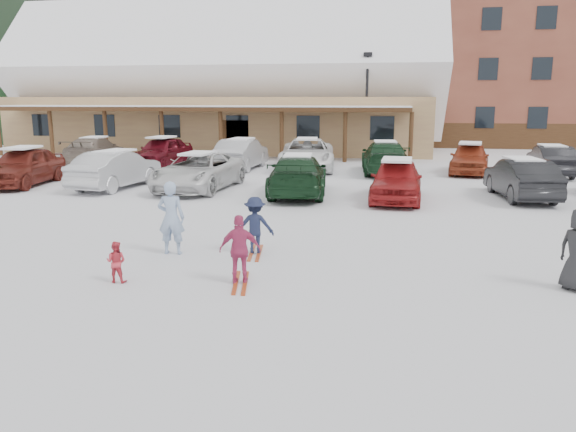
% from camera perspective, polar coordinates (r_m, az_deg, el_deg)
% --- Properties ---
extents(ground, '(160.00, 160.00, 0.00)m').
position_cam_1_polar(ground, '(11.60, -2.34, -5.79)').
color(ground, white).
rests_on(ground, ground).
extents(day_lodge, '(29.12, 12.50, 10.38)m').
position_cam_1_polar(day_lodge, '(40.39, -6.43, 12.40)').
color(day_lodge, tan).
rests_on(day_lodge, ground).
extents(alpine_hotel, '(31.48, 14.01, 21.48)m').
position_cam_1_polar(alpine_hotel, '(50.47, 24.77, 16.64)').
color(alpine_hotel, brown).
rests_on(alpine_hotel, ground).
extents(lamp_post, '(0.50, 0.25, 6.16)m').
position_cam_1_polar(lamp_post, '(34.36, 7.99, 11.69)').
color(lamp_post, black).
rests_on(lamp_post, ground).
extents(conifer_0, '(4.40, 4.40, 10.20)m').
position_cam_1_polar(conifer_0, '(49.75, -25.43, 13.26)').
color(conifer_0, black).
rests_on(conifer_0, ground).
extents(conifer_2, '(5.28, 5.28, 12.24)m').
position_cam_1_polar(conifer_2, '(62.03, -22.09, 14.09)').
color(conifer_2, black).
rests_on(conifer_2, ground).
extents(conifer_3, '(3.96, 3.96, 9.18)m').
position_cam_1_polar(conifer_3, '(54.93, 14.25, 13.18)').
color(conifer_3, black).
rests_on(conifer_3, ground).
extents(adult_skier, '(0.65, 0.46, 1.69)m').
position_cam_1_polar(adult_skier, '(13.07, -11.78, -0.18)').
color(adult_skier, '#90A8C9').
rests_on(adult_skier, ground).
extents(toddler_red, '(0.41, 0.32, 0.82)m').
position_cam_1_polar(toddler_red, '(11.41, -17.06, -4.47)').
color(toddler_red, '#CC3442').
rests_on(toddler_red, ground).
extents(child_navy, '(0.92, 0.61, 1.33)m').
position_cam_1_polar(child_navy, '(12.87, -3.36, -0.96)').
color(child_navy, '#181E39').
rests_on(child_navy, ground).
extents(skis_child_navy, '(0.40, 1.41, 0.03)m').
position_cam_1_polar(skis_child_navy, '(13.03, -3.33, -3.74)').
color(skis_child_navy, '#A23A17').
rests_on(skis_child_navy, ground).
extents(child_magenta, '(0.84, 0.48, 1.35)m').
position_cam_1_polar(child_magenta, '(10.80, -4.90, -3.43)').
color(child_magenta, '#B83463').
rests_on(child_magenta, ground).
extents(skis_child_magenta, '(0.47, 1.41, 0.03)m').
position_cam_1_polar(skis_child_magenta, '(10.99, -4.83, -6.76)').
color(skis_child_magenta, '#A23A17').
rests_on(skis_child_magenta, ground).
extents(parked_car_0, '(2.38, 4.77, 1.56)m').
position_cam_1_polar(parked_car_0, '(25.52, -25.27, 4.58)').
color(parked_car_0, maroon).
rests_on(parked_car_0, ground).
extents(parked_car_1, '(2.12, 4.68, 1.49)m').
position_cam_1_polar(parked_car_1, '(23.41, -17.09, 4.54)').
color(parked_car_1, '#B5B6BA').
rests_on(parked_car_1, ground).
extents(parked_car_2, '(2.74, 5.33, 1.44)m').
position_cam_1_polar(parked_car_2, '(22.24, -9.08, 4.49)').
color(parked_car_2, silver).
rests_on(parked_car_2, ground).
extents(parked_car_3, '(2.56, 5.25, 1.47)m').
position_cam_1_polar(parked_car_3, '(20.77, 1.01, 4.17)').
color(parked_car_3, '#13321A').
rests_on(parked_car_3, ground).
extents(parked_car_4, '(1.91, 4.32, 1.45)m').
position_cam_1_polar(parked_car_4, '(19.97, 10.95, 3.61)').
color(parked_car_4, '#A31D1E').
rests_on(parked_car_4, ground).
extents(parked_car_5, '(1.97, 4.47, 1.43)m').
position_cam_1_polar(parked_car_5, '(21.65, 22.61, 3.52)').
color(parked_car_5, black).
rests_on(parked_car_5, ground).
extents(parked_car_7, '(2.64, 5.21, 1.45)m').
position_cam_1_polar(parked_car_7, '(32.60, -19.04, 6.31)').
color(parked_car_7, gray).
rests_on(parked_car_7, ground).
extents(parked_car_8, '(2.27, 4.68, 1.54)m').
position_cam_1_polar(parked_car_8, '(30.41, -12.69, 6.40)').
color(parked_car_8, '#5A0C16').
rests_on(parked_car_8, ground).
extents(parked_car_9, '(1.83, 4.71, 1.53)m').
position_cam_1_polar(parked_car_9, '(28.58, -4.76, 6.30)').
color(parked_car_9, '#A7A7AB').
rests_on(parked_car_9, ground).
extents(parked_car_10, '(3.22, 5.91, 1.57)m').
position_cam_1_polar(parked_car_10, '(28.06, 1.95, 6.27)').
color(parked_car_10, white).
rests_on(parked_car_10, ground).
extents(parked_car_11, '(2.48, 5.35, 1.51)m').
position_cam_1_polar(parked_car_11, '(27.28, 9.81, 5.89)').
color(parked_car_11, '#173A20').
rests_on(parked_car_11, ground).
extents(parked_car_12, '(2.39, 4.50, 1.46)m').
position_cam_1_polar(parked_car_12, '(28.14, 17.95, 5.60)').
color(parked_car_12, '#A33E22').
rests_on(parked_car_12, ground).
extents(parked_car_13, '(1.62, 4.26, 1.39)m').
position_cam_1_polar(parked_car_13, '(28.82, 25.15, 5.13)').
color(parked_car_13, black).
rests_on(parked_car_13, ground).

